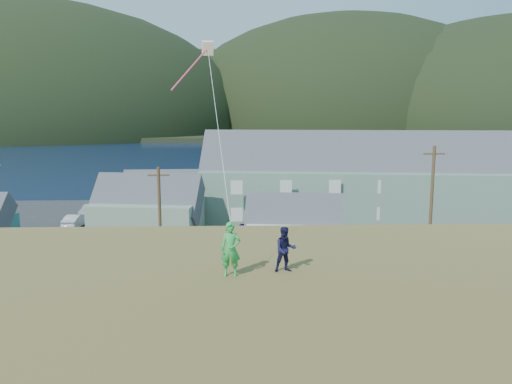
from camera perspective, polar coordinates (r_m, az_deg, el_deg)
ground at (r=37.36m, az=-3.42°, el=-10.35°), size 900.00×900.00×0.00m
grass_strip at (r=35.46m, az=-3.50°, el=-11.35°), size 110.00×8.00×0.10m
waterfront_lot at (r=53.67m, az=-2.97°, el=-4.23°), size 72.00×36.00×0.12m
wharf at (r=76.48m, az=-7.18°, el=0.02°), size 26.00×14.00×0.90m
far_shore at (r=365.40m, az=-2.14°, el=7.31°), size 900.00×320.00×2.00m
far_hills at (r=316.67m, az=4.34°, el=7.19°), size 760.00×265.00×143.00m
lodge at (r=57.10m, az=11.99°, el=1.26°), size 36.69×14.22×12.57m
shed_palegreen_near at (r=50.76m, az=-12.27°, el=-1.94°), size 11.38×8.10×7.69m
shed_white at (r=42.98m, az=4.39°, el=-4.20°), size 8.89×6.43×6.66m
shed_palegreen_far at (r=60.56m, az=-10.17°, el=-0.37°), size 10.36×6.18×6.81m
utility_poles at (r=37.61m, az=-5.91°, el=-2.83°), size 32.96×0.24×9.84m
parked_cars at (r=56.49m, az=-11.00°, el=-2.89°), size 20.35×12.03×1.57m
kite_flyer_green at (r=16.11m, az=-2.92°, el=-6.57°), size 0.67×0.47×1.77m
kite_flyer_navy at (r=16.59m, az=3.38°, el=-6.57°), size 0.81×0.67×1.51m
kite_rig at (r=21.05m, az=-5.81°, el=15.53°), size 1.12×3.08×8.34m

